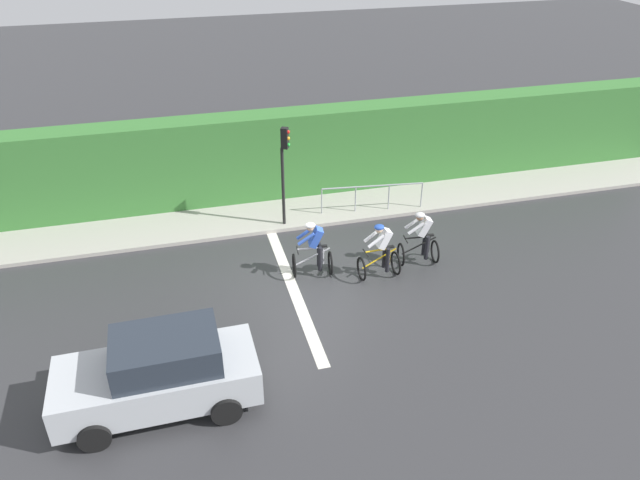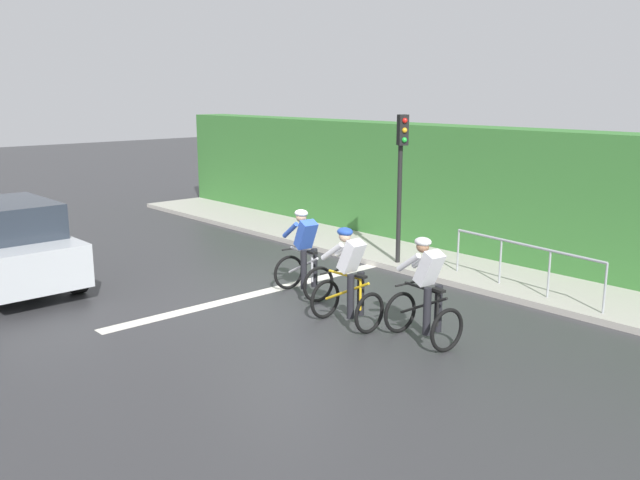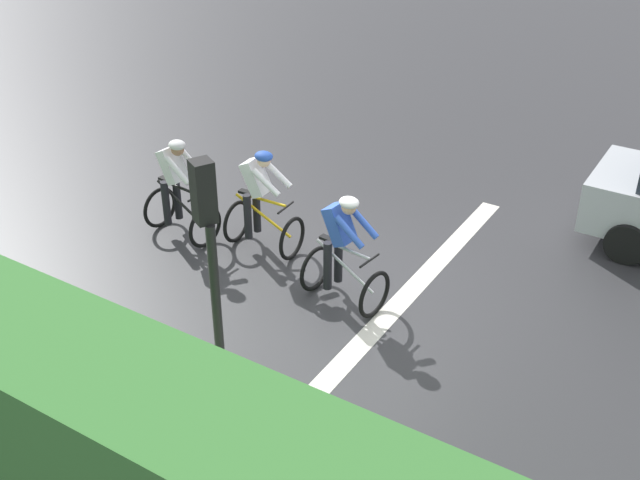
{
  "view_description": "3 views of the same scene",
  "coord_description": "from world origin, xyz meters",
  "px_view_note": "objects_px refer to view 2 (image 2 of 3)",
  "views": [
    {
      "loc": [
        13.52,
        -3.24,
        9.5
      ],
      "look_at": [
        -0.33,
        0.43,
        1.08
      ],
      "focal_mm": 34.0,
      "sensor_mm": 36.0,
      "label": 1
    },
    {
      "loc": [
        7.72,
        9.61,
        3.83
      ],
      "look_at": [
        -0.05,
        0.96,
        1.25
      ],
      "focal_mm": 37.84,
      "sensor_mm": 36.0,
      "label": 2
    },
    {
      "loc": [
        -8.27,
        -4.4,
        6.5
      ],
      "look_at": [
        -0.24,
        0.64,
        0.83
      ],
      "focal_mm": 45.02,
      "sensor_mm": 36.0,
      "label": 3
    }
  ],
  "objects_px": {
    "cyclist_mid": "(304,255)",
    "car_silver": "(7,245)",
    "cyclist_second": "(349,280)",
    "pedestrian_railing_kerbside": "(525,256)",
    "traffic_light_near_crossing": "(401,168)",
    "cyclist_lead": "(425,293)"
  },
  "relations": [
    {
      "from": "cyclist_second",
      "to": "cyclist_mid",
      "type": "distance_m",
      "value": 1.85
    },
    {
      "from": "cyclist_second",
      "to": "pedestrian_railing_kerbside",
      "type": "xyz_separation_m",
      "value": [
        -3.64,
        1.02,
        -0.01
      ]
    },
    {
      "from": "pedestrian_railing_kerbside",
      "to": "traffic_light_near_crossing",
      "type": "bearing_deg",
      "value": -86.22
    },
    {
      "from": "cyclist_second",
      "to": "traffic_light_near_crossing",
      "type": "height_order",
      "value": "traffic_light_near_crossing"
    },
    {
      "from": "cyclist_lead",
      "to": "car_silver",
      "type": "distance_m",
      "value": 8.28
    },
    {
      "from": "cyclist_second",
      "to": "pedestrian_railing_kerbside",
      "type": "bearing_deg",
      "value": 164.38
    },
    {
      "from": "car_silver",
      "to": "traffic_light_near_crossing",
      "type": "xyz_separation_m",
      "value": [
        -6.88,
        4.1,
        1.35
      ]
    },
    {
      "from": "cyclist_second",
      "to": "car_silver",
      "type": "relative_size",
      "value": 0.4
    },
    {
      "from": "cyclist_second",
      "to": "cyclist_mid",
      "type": "relative_size",
      "value": 1.0
    },
    {
      "from": "cyclist_mid",
      "to": "cyclist_second",
      "type": "bearing_deg",
      "value": 72.6
    },
    {
      "from": "cyclist_second",
      "to": "traffic_light_near_crossing",
      "type": "distance_m",
      "value": 4.2
    },
    {
      "from": "cyclist_second",
      "to": "cyclist_mid",
      "type": "height_order",
      "value": "same"
    },
    {
      "from": "cyclist_mid",
      "to": "car_silver",
      "type": "bearing_deg",
      "value": -46.97
    },
    {
      "from": "cyclist_lead",
      "to": "pedestrian_railing_kerbside",
      "type": "bearing_deg",
      "value": -174.64
    },
    {
      "from": "cyclist_mid",
      "to": "pedestrian_railing_kerbside",
      "type": "distance_m",
      "value": 4.16
    },
    {
      "from": "cyclist_lead",
      "to": "cyclist_second",
      "type": "distance_m",
      "value": 1.37
    },
    {
      "from": "cyclist_lead",
      "to": "cyclist_second",
      "type": "bearing_deg",
      "value": -75.14
    },
    {
      "from": "car_silver",
      "to": "pedestrian_railing_kerbside",
      "type": "relative_size",
      "value": 1.22
    },
    {
      "from": "cyclist_mid",
      "to": "car_silver",
      "type": "xyz_separation_m",
      "value": [
        3.99,
        -4.27,
        0.08
      ]
    },
    {
      "from": "cyclist_lead",
      "to": "traffic_light_near_crossing",
      "type": "distance_m",
      "value": 4.72
    },
    {
      "from": "car_silver",
      "to": "cyclist_mid",
      "type": "bearing_deg",
      "value": 133.03
    },
    {
      "from": "cyclist_lead",
      "to": "traffic_light_near_crossing",
      "type": "height_order",
      "value": "traffic_light_near_crossing"
    }
  ]
}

